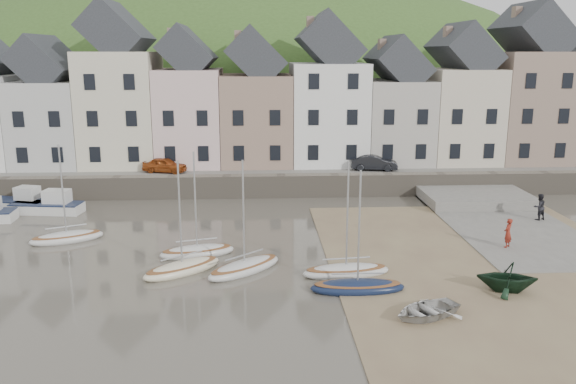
{
  "coord_description": "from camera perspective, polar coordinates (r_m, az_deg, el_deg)",
  "views": [
    {
      "loc": [
        -1.88,
        -29.7,
        11.55
      ],
      "look_at": [
        0.0,
        6.0,
        3.0
      ],
      "focal_mm": 36.81,
      "sensor_mm": 36.0,
      "label": 1
    }
  ],
  "objects": [
    {
      "name": "rowboat_white",
      "position": [
        27.34,
        13.19,
        -11.01
      ],
      "size": [
        3.92,
        3.48,
        0.67
      ],
      "primitive_type": "imported",
      "rotation": [
        0.0,
        0.0,
        -1.12
      ],
      "color": "beige",
      "rests_on": "beach"
    },
    {
      "name": "ground",
      "position": [
        31.92,
        0.57,
        -7.76
      ],
      "size": [
        160.0,
        160.0,
        0.0
      ],
      "primitive_type": "plane",
      "color": "#4D483D",
      "rests_on": "ground"
    },
    {
      "name": "sailboat_1",
      "position": [
        34.74,
        -8.77,
        -5.67
      ],
      "size": [
        4.58,
        2.59,
        6.32
      ],
      "color": "silver",
      "rests_on": "ground"
    },
    {
      "name": "hillside",
      "position": [
        94.49,
        -4.78,
        -4.81
      ],
      "size": [
        134.4,
        84.0,
        84.0
      ],
      "color": "#385421",
      "rests_on": "ground"
    },
    {
      "name": "person_red",
      "position": [
        37.57,
        20.47,
        -3.72
      ],
      "size": [
        0.76,
        0.75,
        1.77
      ],
      "primitive_type": "imported",
      "rotation": [
        0.0,
        0.0,
        3.9
      ],
      "color": "maroon",
      "rests_on": "slipway"
    },
    {
      "name": "seawall",
      "position": [
        47.94,
        -0.69,
        0.61
      ],
      "size": [
        70.0,
        1.2,
        1.8
      ],
      "primitive_type": "cube",
      "color": "slate",
      "rests_on": "ground"
    },
    {
      "name": "beach",
      "position": [
        34.36,
        19.35,
        -6.93
      ],
      "size": [
        18.0,
        26.0,
        0.06
      ],
      "primitive_type": "cube",
      "color": "brown",
      "rests_on": "ground"
    },
    {
      "name": "sailboat_5",
      "position": [
        29.62,
        6.73,
        -9.05
      ],
      "size": [
        4.7,
        1.51,
        6.32
      ],
      "color": "#121D3A",
      "rests_on": "ground"
    },
    {
      "name": "sailboat_2",
      "position": [
        32.31,
        -10.17,
        -7.22
      ],
      "size": [
        4.57,
        3.95,
        6.32
      ],
      "color": "beige",
      "rests_on": "ground"
    },
    {
      "name": "sailboat_0",
      "position": [
        39.35,
        -20.58,
        -4.1
      ],
      "size": [
        4.67,
        3.16,
        6.32
      ],
      "color": "silver",
      "rests_on": "ground"
    },
    {
      "name": "sailboat_3",
      "position": [
        32.01,
        -4.22,
        -7.24
      ],
      "size": [
        4.6,
        4.28,
        6.32
      ],
      "color": "silver",
      "rests_on": "ground"
    },
    {
      "name": "quay_land",
      "position": [
        62.67,
        -1.26,
        3.53
      ],
      "size": [
        90.0,
        30.0,
        1.5
      ],
      "primitive_type": "cube",
      "color": "#385421",
      "rests_on": "ground"
    },
    {
      "name": "rowboat_green",
      "position": [
        31.03,
        20.4,
        -7.67
      ],
      "size": [
        3.35,
        3.05,
        1.51
      ],
      "primitive_type": "imported",
      "rotation": [
        0.0,
        0.0,
        -1.79
      ],
      "color": "black",
      "rests_on": "beach"
    },
    {
      "name": "slipway",
      "position": [
        42.88,
        20.33,
        -2.96
      ],
      "size": [
        8.0,
        18.0,
        0.12
      ],
      "primitive_type": "cube",
      "color": "slate",
      "rests_on": "ground"
    },
    {
      "name": "person_dark",
      "position": [
        44.44,
        23.11,
        -1.33
      ],
      "size": [
        1.06,
        0.93,
        1.84
      ],
      "primitive_type": "imported",
      "rotation": [
        0.0,
        0.0,
        3.43
      ],
      "color": "black",
      "rests_on": "slipway"
    },
    {
      "name": "motorboat_2",
      "position": [
        46.56,
        -22.06,
        -1.18
      ],
      "size": [
        5.33,
        2.4,
        1.7
      ],
      "color": "silver",
      "rests_on": "ground"
    },
    {
      "name": "sailboat_4",
      "position": [
        31.57,
        5.63,
        -7.57
      ],
      "size": [
        4.81,
        2.0,
        6.32
      ],
      "color": "silver",
      "rests_on": "ground"
    },
    {
      "name": "motorboat_0",
      "position": [
        48.42,
        -24.4,
        -0.86
      ],
      "size": [
        4.77,
        2.85,
        1.7
      ],
      "color": "silver",
      "rests_on": "ground"
    },
    {
      "name": "car_left",
      "position": [
        50.68,
        -11.82,
        2.57
      ],
      "size": [
        3.96,
        2.42,
        1.26
      ],
      "primitive_type": "imported",
      "rotation": [
        0.0,
        0.0,
        1.3
      ],
      "color": "#9B4316",
      "rests_on": "quay_street"
    },
    {
      "name": "car_right",
      "position": [
        51.06,
        8.34,
        2.81
      ],
      "size": [
        4.1,
        1.98,
        1.3
      ],
      "primitive_type": "imported",
      "rotation": [
        0.0,
        0.0,
        1.41
      ],
      "color": "black",
      "rests_on": "quay_street"
    },
    {
      "name": "townhouse_terrace",
      "position": [
        53.99,
        0.87,
        8.96
      ],
      "size": [
        61.05,
        8.0,
        13.93
      ],
      "color": "white",
      "rests_on": "quay_land"
    },
    {
      "name": "quay_street",
      "position": [
        51.22,
        -0.86,
        2.19
      ],
      "size": [
        70.0,
        7.0,
        0.1
      ],
      "primitive_type": "cube",
      "color": "slate",
      "rests_on": "quay_land"
    }
  ]
}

